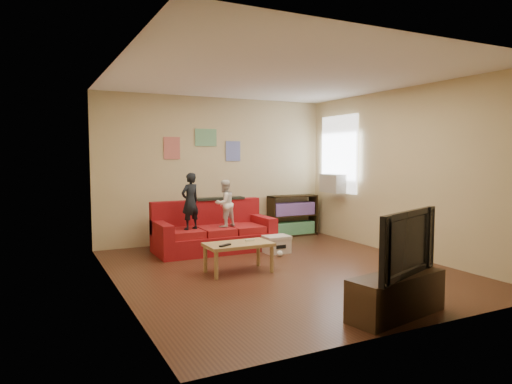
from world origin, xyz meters
name	(u,v)px	position (x,y,z in m)	size (l,w,h in m)	color
room_shell	(281,175)	(0.00, 0.00, 1.35)	(4.52, 5.02, 2.72)	#4E2A1A
sofa	(213,233)	(-0.39, 1.67, 0.29)	(1.98, 0.91, 0.87)	maroon
child_a	(190,201)	(-0.84, 1.50, 0.88)	(0.34, 0.22, 0.93)	black
child_b	(225,203)	(-0.24, 1.50, 0.81)	(0.39, 0.30, 0.80)	white
coffee_table	(238,247)	(-0.60, 0.13, 0.35)	(0.92, 0.50, 0.41)	tan
remote	(225,245)	(-0.85, 0.01, 0.42)	(0.20, 0.05, 0.02)	black
game_controller	(250,240)	(-0.40, 0.18, 0.43)	(0.14, 0.04, 0.03)	white
bookshelf	(293,218)	(1.58, 2.30, 0.37)	(1.02, 0.31, 0.82)	black
window	(339,154)	(2.22, 1.65, 1.64)	(0.04, 1.08, 1.48)	white
ac_unit	(333,183)	(2.10, 1.65, 1.08)	(0.28, 0.55, 0.35)	#B7B2A3
artwork_left	(172,148)	(-0.85, 2.48, 1.75)	(0.30, 0.01, 0.40)	#D87266
artwork_center	(206,138)	(-0.20, 2.48, 1.95)	(0.42, 0.01, 0.32)	#72B27F
artwork_right	(233,151)	(0.35, 2.48, 1.70)	(0.30, 0.01, 0.38)	#727FCC
file_box	(277,244)	(0.48, 0.99, 0.15)	(0.42, 0.32, 0.29)	silver
tv_stand	(396,295)	(0.11, -2.16, 0.21)	(1.15, 0.38, 0.43)	#3E2C1C
television	(398,242)	(0.11, -2.16, 0.76)	(1.14, 0.15, 0.65)	black
tissue	(280,254)	(0.39, 0.73, 0.05)	(0.10, 0.10, 0.10)	white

